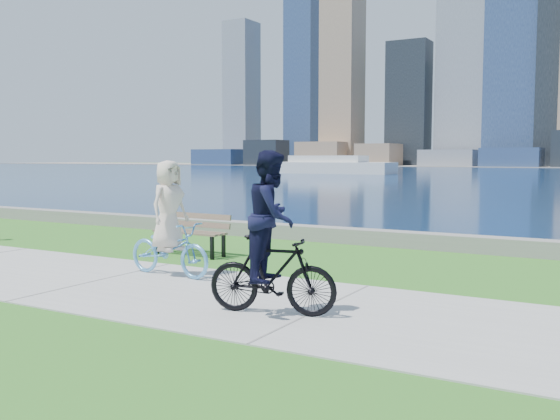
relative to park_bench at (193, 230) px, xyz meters
The scene contains 8 objects.
ground 3.03m from the park_bench, 83.06° to the right, with size 320.00×320.00×0.00m, color #28661B.
concrete_path 3.03m from the park_bench, 83.06° to the right, with size 80.00×3.50×0.02m, color #A0A09B.
seawall 3.27m from the park_bench, 83.63° to the left, with size 90.00×0.50×0.35m, color slate.
bay_water 69.04m from the park_bench, 89.70° to the left, with size 320.00×131.00×0.01m, color #0B2348.
ferry_near 62.77m from the park_bench, 112.69° to the left, with size 15.99×4.57×2.17m.
park_bench is the anchor object (origin of this frame).
cyclist_woman 2.38m from the park_bench, 62.00° to the right, with size 0.75×1.79×1.95m.
cyclist_man 5.27m from the park_bench, 41.42° to the right, with size 0.85×1.75×2.09m.
Camera 1 is at (7.55, -7.29, 2.03)m, focal length 40.00 mm.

